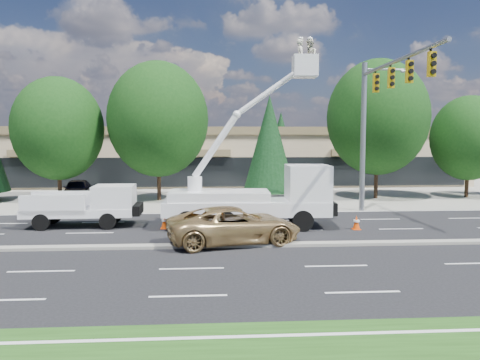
{
  "coord_description": "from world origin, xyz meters",
  "views": [
    {
      "loc": [
        0.61,
        -18.85,
        4.4
      ],
      "look_at": [
        2.12,
        3.95,
        2.4
      ],
      "focal_mm": 35.0,
      "sensor_mm": 36.0,
      "label": 1
    }
  ],
  "objects": [
    {
      "name": "ground",
      "position": [
        0.0,
        0.0,
        0.0
      ],
      "size": [
        140.0,
        140.0,
        0.0
      ],
      "primitive_type": "plane",
      "color": "black",
      "rests_on": "ground"
    },
    {
      "name": "concrete_apron",
      "position": [
        0.0,
        20.0,
        0.01
      ],
      "size": [
        140.0,
        22.0,
        0.01
      ],
      "primitive_type": "cube",
      "color": "gray",
      "rests_on": "ground"
    },
    {
      "name": "road_median",
      "position": [
        0.0,
        0.0,
        0.06
      ],
      "size": [
        120.0,
        0.55,
        0.12
      ],
      "primitive_type": "cube",
      "color": "gray",
      "rests_on": "ground"
    },
    {
      "name": "strip_mall",
      "position": [
        0.0,
        29.97,
        2.83
      ],
      "size": [
        50.4,
        15.4,
        5.5
      ],
      "color": "tan",
      "rests_on": "ground"
    },
    {
      "name": "tree_front_c",
      "position": [
        -10.0,
        15.0,
        5.14
      ],
      "size": [
        6.32,
        6.32,
        8.77
      ],
      "color": "#332114",
      "rests_on": "ground"
    },
    {
      "name": "tree_front_d",
      "position": [
        -3.0,
        15.0,
        5.81
      ],
      "size": [
        7.15,
        7.15,
        9.92
      ],
      "color": "#332114",
      "rests_on": "ground"
    },
    {
      "name": "tree_front_e",
      "position": [
        5.0,
        15.0,
        4.06
      ],
      "size": [
        3.84,
        3.84,
        7.56
      ],
      "color": "#332114",
      "rests_on": "ground"
    },
    {
      "name": "tree_front_f",
      "position": [
        13.0,
        15.0,
        6.0
      ],
      "size": [
        7.39,
        7.39,
        10.25
      ],
      "color": "#332114",
      "rests_on": "ground"
    },
    {
      "name": "tree_front_g",
      "position": [
        20.0,
        15.0,
        4.48
      ],
      "size": [
        5.52,
        5.52,
        7.65
      ],
      "color": "#332114",
      "rests_on": "ground"
    },
    {
      "name": "tree_back_a",
      "position": [
        -18.0,
        42.0,
        5.63
      ],
      "size": [
        5.32,
        5.32,
        10.49
      ],
      "color": "#332114",
      "rests_on": "ground"
    },
    {
      "name": "tree_back_b",
      "position": [
        -4.0,
        42.0,
        5.94
      ],
      "size": [
        5.62,
        5.62,
        11.07
      ],
      "color": "#332114",
      "rests_on": "ground"
    },
    {
      "name": "tree_back_c",
      "position": [
        10.0,
        42.0,
        4.28
      ],
      "size": [
        4.04,
        4.04,
        7.97
      ],
      "color": "#332114",
      "rests_on": "ground"
    },
    {
      "name": "tree_back_d",
      "position": [
        22.0,
        42.0,
        5.05
      ],
      "size": [
        4.78,
        4.78,
        9.41
      ],
      "color": "#332114",
      "rests_on": "ground"
    },
    {
      "name": "signal_mast",
      "position": [
        10.03,
        7.04,
        6.06
      ],
      "size": [
        2.76,
        10.16,
        9.0
      ],
      "color": "gray",
      "rests_on": "ground"
    },
    {
      "name": "utility_pickup",
      "position": [
        -5.5,
        4.97,
        0.85
      ],
      "size": [
        5.45,
        2.25,
        2.07
      ],
      "rotation": [
        0.0,
        0.0,
        0.02
      ],
      "color": "white",
      "rests_on": "ground"
    },
    {
      "name": "bucket_truck",
      "position": [
        3.31,
        4.17,
        2.01
      ],
      "size": [
        8.67,
        2.93,
        9.35
      ],
      "rotation": [
        0.0,
        0.0,
        -0.04
      ],
      "color": "white",
      "rests_on": "ground"
    },
    {
      "name": "traffic_cone_b",
      "position": [
        -1.59,
        4.09,
        0.34
      ],
      "size": [
        0.4,
        0.4,
        0.7
      ],
      "color": "#DE4107",
      "rests_on": "ground"
    },
    {
      "name": "traffic_cone_c",
      "position": [
        -0.05,
        3.28,
        0.34
      ],
      "size": [
        0.4,
        0.4,
        0.7
      ],
      "color": "#DE4107",
      "rests_on": "ground"
    },
    {
      "name": "traffic_cone_d",
      "position": [
        7.78,
        3.27,
        0.34
      ],
      "size": [
        0.4,
        0.4,
        0.7
      ],
      "color": "#DE4107",
      "rests_on": "ground"
    },
    {
      "name": "minivan",
      "position": [
        1.65,
        0.6,
        0.78
      ],
      "size": [
        6.06,
        3.77,
        1.57
      ],
      "primitive_type": "imported",
      "rotation": [
        0.0,
        0.0,
        1.79
      ],
      "color": "#A68550",
      "rests_on": "ground"
    },
    {
      "name": "parked_car_west",
      "position": [
        -9.09,
        16.06,
        0.74
      ],
      "size": [
        2.29,
        4.52,
        1.48
      ],
      "primitive_type": "imported",
      "rotation": [
        0.0,
        0.0,
        0.13
      ],
      "color": "black",
      "rests_on": "ground"
    },
    {
      "name": "parked_car_east",
      "position": [
        8.84,
        20.73,
        0.71
      ],
      "size": [
        2.48,
        4.57,
        1.43
      ],
      "primitive_type": "imported",
      "rotation": [
        0.0,
        0.0,
        0.24
      ],
      "color": "black",
      "rests_on": "ground"
    }
  ]
}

